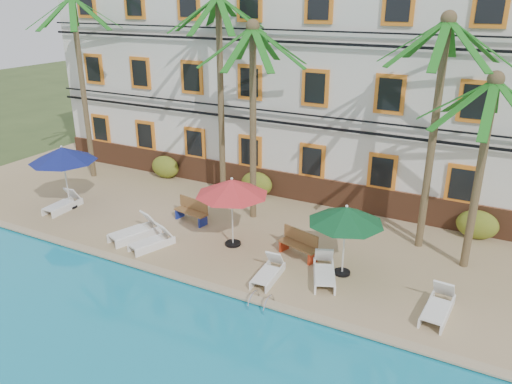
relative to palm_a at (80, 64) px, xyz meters
The scene contains 24 objects.
ground 12.23m from the palm_a, 28.31° to the right, with size 100.00×100.00×0.00m, color #384C23.
pool_deck 11.05m from the palm_a, ahead, with size 30.00×12.00×0.25m, color tan.
pool_coping 12.51m from the palm_a, 32.35° to the right, with size 30.00×0.35×0.06m, color tan.
hotel_building 10.68m from the palm_a, 27.15° to the left, with size 25.40×6.44×10.22m.
palm_a is the anchor object (origin of this frame).
palm_b 7.26m from the palm_a, ahead, with size 4.17×4.17×8.73m.
palm_c 9.51m from the palm_a, ahead, with size 4.17×4.17×7.71m.
palm_d 16.01m from the palm_a, ahead, with size 4.17×4.17×8.07m.
palm_e 17.71m from the palm_a, ahead, with size 4.17×4.17×6.45m.
shrub_left 6.20m from the palm_a, 23.73° to the left, with size 1.50×0.90×1.10m, color #1C5919.
shrub_mid 9.97m from the palm_a, ahead, with size 1.50×0.90×1.10m, color #1C5919.
shrub_right 18.51m from the palm_a, ahead, with size 1.50×0.90×1.10m, color #1C5919.
umbrella_blue 5.14m from the palm_a, 59.33° to the right, with size 2.76×2.76×2.75m.
umbrella_red 11.00m from the palm_a, 17.81° to the right, with size 2.61×2.61×2.61m.
umbrella_green 14.96m from the palm_a, 13.14° to the right, with size 2.44×2.44×2.44m.
lounger_a 6.79m from the palm_a, 61.90° to the right, with size 0.69×1.77×0.82m.
lounger_b 9.44m from the palm_a, 34.24° to the right, with size 1.29×2.05×0.91m.
lounger_c 10.35m from the palm_a, 32.12° to the right, with size 1.12×1.75×0.78m.
lounger_d 14.10m from the palm_a, 21.17° to the right, with size 0.68×1.66×0.77m.
lounger_e 15.24m from the palm_a, 15.81° to the right, with size 1.30×1.94×0.86m.
lounger_f 18.57m from the palm_a, 13.68° to the right, with size 0.75×1.83×0.85m.
bench_left 9.34m from the palm_a, 16.31° to the right, with size 1.56×0.73×0.93m.
bench_right 13.76m from the palm_a, 12.90° to the right, with size 1.57×0.90×0.93m.
pool_ladder 15.09m from the palm_a, 25.80° to the right, with size 0.54×0.74×0.74m.
Camera 1 is at (8.80, -12.06, 8.71)m, focal length 35.00 mm.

